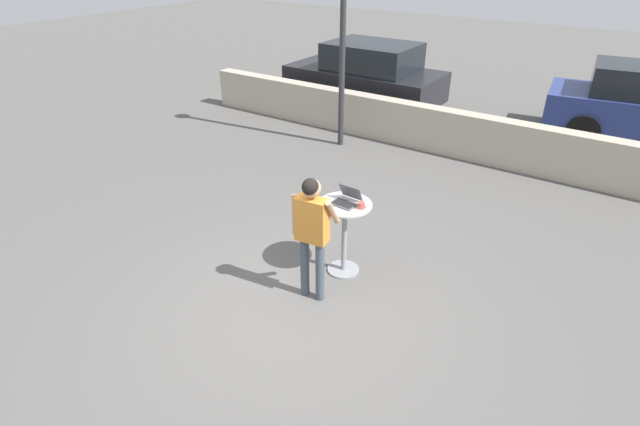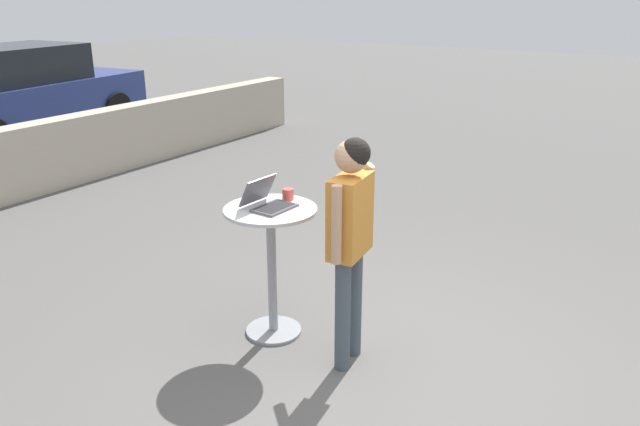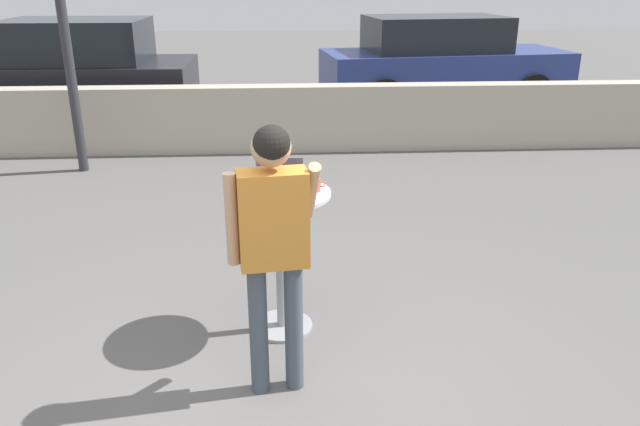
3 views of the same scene
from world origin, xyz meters
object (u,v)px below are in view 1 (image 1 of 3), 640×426
standing_person (312,225)px  coffee_mug (361,205)px  laptop (346,199)px  parked_car_further_down (366,76)px  cafe_table (344,227)px

standing_person → coffee_mug: bearing=69.3°
laptop → coffee_mug: bearing=-4.3°
laptop → parked_car_further_down: parked_car_further_down is taller
standing_person → parked_car_further_down: parked_car_further_down is taller
coffee_mug → parked_car_further_down: size_ratio=0.03×
cafe_table → laptop: (0.00, 0.02, 0.40)m
cafe_table → laptop: bearing=80.7°
cafe_table → laptop: 0.40m
cafe_table → laptop: size_ratio=3.10×
cafe_table → standing_person: bearing=-92.6°
cafe_table → parked_car_further_down: size_ratio=0.26×
laptop → coffee_mug: laptop is taller
laptop → standing_person: (-0.03, -0.71, -0.04)m
cafe_table → parked_car_further_down: 7.19m
cafe_table → laptop: laptop is taller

